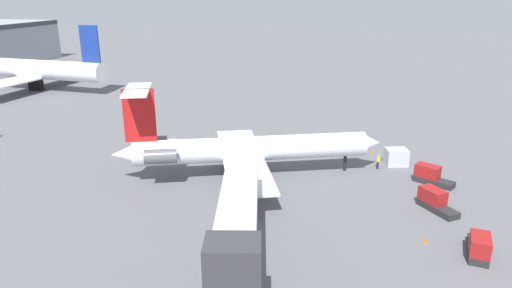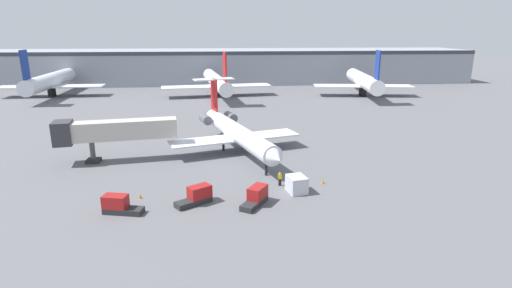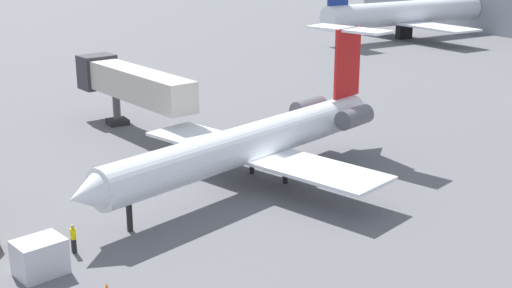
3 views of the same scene
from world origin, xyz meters
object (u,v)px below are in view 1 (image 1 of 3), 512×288
object	(u,v)px
regional_jet	(243,148)
traffic_cone_near	(373,151)
cargo_container_uld	(396,157)
jet_bridge	(238,218)
parked_airliner_centre	(34,70)
ground_crew_marshaller	(378,161)
baggage_tug_trailing	(479,247)
baggage_tug_lead	(430,176)
traffic_cone_mid	(425,240)
baggage_tug_spare	(435,201)

from	to	relation	value
regional_jet	traffic_cone_near	xyz separation A→B (m)	(9.99, -14.48, -2.94)
cargo_container_uld	jet_bridge	bearing A→B (deg)	150.42
parked_airliner_centre	ground_crew_marshaller	bearing A→B (deg)	-116.81
baggage_tug_trailing	traffic_cone_near	world-z (taller)	baggage_tug_trailing
baggage_tug_lead	traffic_cone_near	world-z (taller)	baggage_tug_lead
regional_jet	ground_crew_marshaller	world-z (taller)	regional_jet
jet_bridge	baggage_tug_trailing	distance (m)	18.53
traffic_cone_mid	jet_bridge	bearing A→B (deg)	115.03
traffic_cone_near	baggage_tug_trailing	bearing A→B (deg)	-164.79
ground_crew_marshaller	cargo_container_uld	bearing A→B (deg)	-53.64
ground_crew_marshaller	cargo_container_uld	xyz separation A→B (m)	(1.61, -2.18, 0.10)
baggage_tug_spare	traffic_cone_near	distance (m)	15.53
ground_crew_marshaller	traffic_cone_near	bearing A→B (deg)	1.42
baggage_tug_trailing	parked_airliner_centre	bearing A→B (deg)	54.78
regional_jet	baggage_tug_spare	bearing A→B (deg)	-104.44
traffic_cone_mid	ground_crew_marshaller	bearing A→B (deg)	8.65
ground_crew_marshaller	baggage_tug_spare	distance (m)	10.52
regional_jet	traffic_cone_mid	world-z (taller)	regional_jet
traffic_cone_near	traffic_cone_mid	world-z (taller)	same
baggage_tug_lead	baggage_tug_spare	bearing A→B (deg)	173.07
traffic_cone_mid	parked_airliner_centre	xyz separation A→B (m)	(48.90, 67.65, 3.95)
regional_jet	parked_airliner_centre	world-z (taller)	parked_airliner_centre
regional_jet	baggage_tug_lead	bearing A→B (deg)	-85.88
ground_crew_marshaller	baggage_tug_lead	xyz separation A→B (m)	(-3.30, -5.08, -0.02)
ground_crew_marshaller	baggage_tug_trailing	distance (m)	18.35
baggage_tug_lead	cargo_container_uld	xyz separation A→B (m)	(4.90, 2.90, 0.12)
jet_bridge	baggage_tug_lead	distance (m)	25.51
traffic_cone_near	parked_airliner_centre	bearing A→B (deg)	66.96
baggage_tug_trailing	cargo_container_uld	world-z (taller)	cargo_container_uld
baggage_tug_lead	regional_jet	bearing A→B (deg)	94.12
cargo_container_uld	parked_airliner_centre	size ratio (longest dim) A/B	0.09
jet_bridge	cargo_container_uld	xyz separation A→B (m)	(24.01, -13.63, -3.42)
baggage_tug_spare	jet_bridge	bearing A→B (deg)	129.11
baggage_tug_lead	cargo_container_uld	bearing A→B (deg)	30.57
baggage_tug_spare	cargo_container_uld	bearing A→B (deg)	10.78
baggage_tug_spare	cargo_container_uld	size ratio (longest dim) A/B	1.47
baggage_tug_lead	baggage_tug_trailing	bearing A→B (deg)	-176.18
baggage_tug_spare	regional_jet	bearing A→B (deg)	75.56
traffic_cone_mid	parked_airliner_centre	distance (m)	83.56
regional_jet	baggage_tug_spare	distance (m)	19.69
traffic_cone_near	jet_bridge	bearing A→B (deg)	157.76
baggage_tug_spare	traffic_cone_mid	world-z (taller)	baggage_tug_spare
regional_jet	jet_bridge	distance (m)	18.01
jet_bridge	baggage_tug_trailing	xyz separation A→B (m)	(5.07, -17.46, -3.54)
baggage_tug_trailing	ground_crew_marshaller	bearing A→B (deg)	19.14
parked_airliner_centre	regional_jet	bearing A→B (deg)	-126.67
ground_crew_marshaller	baggage_tug_lead	bearing A→B (deg)	-122.99
jet_bridge	baggage_tug_spare	bearing A→B (deg)	-50.89
baggage_tug_lead	baggage_tug_spare	world-z (taller)	same
baggage_tug_trailing	traffic_cone_mid	world-z (taller)	baggage_tug_trailing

